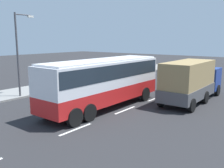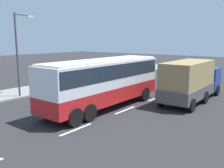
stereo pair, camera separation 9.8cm
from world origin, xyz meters
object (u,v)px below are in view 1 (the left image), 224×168
object	(u,v)px
coach_bus	(104,78)
street_lamp	(19,49)
pedestrian_near_curb	(99,71)
cargo_truck	(192,80)

from	to	relation	value
coach_bus	street_lamp	distance (m)	8.18
coach_bus	pedestrian_near_curb	distance (m)	12.48
cargo_truck	pedestrian_near_curb	bearing A→B (deg)	74.55
coach_bus	street_lamp	xyz separation A→B (m)	(-1.71, 7.76, 1.96)
cargo_truck	street_lamp	world-z (taller)	street_lamp
coach_bus	cargo_truck	xyz separation A→B (m)	(5.77, -4.28, -0.45)
pedestrian_near_curb	street_lamp	bearing A→B (deg)	-133.79
cargo_truck	pedestrian_near_curb	size ratio (longest dim) A/B	4.99
coach_bus	street_lamp	size ratio (longest dim) A/B	1.53
pedestrian_near_curb	coach_bus	bearing A→B (deg)	-94.67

